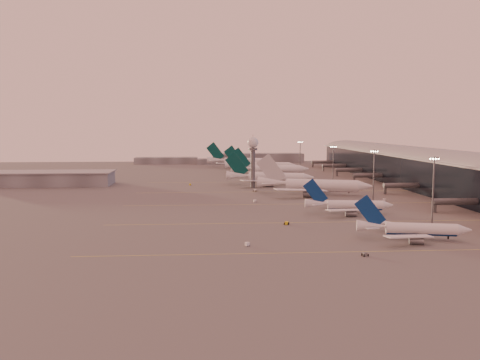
{
  "coord_description": "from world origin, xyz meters",
  "views": [
    {
      "loc": [
        -23.09,
        -173.71,
        35.38
      ],
      "look_at": [
        -6.84,
        58.37,
        10.96
      ],
      "focal_mm": 38.0,
      "sensor_mm": 36.0,
      "label": 1
    }
  ],
  "objects": [
    {
      "name": "hangar",
      "position": [
        -120.0,
        140.0,
        4.32
      ],
      "size": [
        82.0,
        27.0,
        8.5
      ],
      "color": "slate",
      "rests_on": "ground"
    },
    {
      "name": "gsv_tug_hangar",
      "position": [
        44.44,
        159.25,
        0.54
      ],
      "size": [
        4.18,
        3.35,
        1.04
      ],
      "color": "slate",
      "rests_on": "ground"
    },
    {
      "name": "mast_d",
      "position": [
        48.0,
        200.0,
        13.74
      ],
      "size": [
        3.6,
        0.56,
        25.0
      ],
      "color": "#54565B",
      "rests_on": "ground"
    },
    {
      "name": "distant_horizon",
      "position": [
        2.62,
        325.14,
        3.89
      ],
      "size": [
        165.0,
        37.5,
        9.0
      ],
      "color": "slate",
      "rests_on": "ground"
    },
    {
      "name": "radar_tower",
      "position": [
        5.0,
        120.0,
        20.95
      ],
      "size": [
        6.4,
        6.4,
        31.1
      ],
      "color": "#54565B",
      "rests_on": "ground"
    },
    {
      "name": "greentail_c",
      "position": [
        21.3,
        218.88,
        3.72
      ],
      "size": [
        57.61,
        46.17,
        21.06
      ],
      "color": "silver",
      "rests_on": "ground"
    },
    {
      "name": "gsv_tug_far",
      "position": [
        4.49,
        101.43,
        0.57
      ],
      "size": [
        4.05,
        4.51,
        1.11
      ],
      "color": "white",
      "rests_on": "ground"
    },
    {
      "name": "terminal",
      "position": [
        107.88,
        110.09,
        10.52
      ],
      "size": [
        57.0,
        362.0,
        23.04
      ],
      "color": "black",
      "rests_on": "ground"
    },
    {
      "name": "gsv_truck_c",
      "position": [
        0.91,
        62.08,
        1.27
      ],
      "size": [
        6.51,
        3.64,
        2.49
      ],
      "color": "white",
      "rests_on": "ground"
    },
    {
      "name": "mast_b",
      "position": [
        55.0,
        55.0,
        13.74
      ],
      "size": [
        3.6,
        0.56,
        25.0
      ],
      "color": "#54565B",
      "rests_on": "ground"
    },
    {
      "name": "narrowbody_mid",
      "position": [
        35.7,
        28.05,
        2.91
      ],
      "size": [
        36.68,
        29.11,
        14.36
      ],
      "color": "silver",
      "rests_on": "ground"
    },
    {
      "name": "mast_c",
      "position": [
        50.0,
        110.0,
        13.74
      ],
      "size": [
        3.6,
        0.56,
        25.0
      ],
      "color": "#54565B",
      "rests_on": "ground"
    },
    {
      "name": "narrowbody_near",
      "position": [
        42.26,
        -20.78,
        2.83
      ],
      "size": [
        35.35,
        27.91,
        14.0
      ],
      "color": "silver",
      "rests_on": "ground"
    },
    {
      "name": "widebody_white",
      "position": [
        34.09,
        86.75,
        3.69
      ],
      "size": [
        58.47,
        46.13,
        21.28
      ],
      "color": "silver",
      "rests_on": "ground"
    },
    {
      "name": "gsv_catering_a",
      "position": [
        59.93,
        -9.79,
        1.83
      ],
      "size": [
        4.84,
        3.14,
        3.66
      ],
      "color": "yellow",
      "rests_on": "ground"
    },
    {
      "name": "greentail_a",
      "position": [
        16.95,
        132.83,
        3.5
      ],
      "size": [
        54.06,
        43.25,
        19.83
      ],
      "color": "silver",
      "rests_on": "ground"
    },
    {
      "name": "ground",
      "position": [
        0.0,
        0.0,
        0.0
      ],
      "size": [
        700.0,
        700.0,
        0.0
      ],
      "primitive_type": "plane",
      "color": "#5A5758",
      "rests_on": "ground"
    },
    {
      "name": "gsv_truck_d",
      "position": [
        -31.92,
        133.99,
        1.15
      ],
      "size": [
        2.56,
        5.78,
        2.26
      ],
      "color": "yellow",
      "rests_on": "ground"
    },
    {
      "name": "taxiway_markings",
      "position": [
        30.0,
        56.0,
        0.01
      ],
      "size": [
        180.0,
        185.25,
        0.02
      ],
      "color": "#E1D84F",
      "rests_on": "ground"
    },
    {
      "name": "gsv_truck_a",
      "position": [
        -10.19,
        -25.85,
        1.21
      ],
      "size": [
        6.11,
        4.87,
        2.37
      ],
      "color": "white",
      "rests_on": "ground"
    },
    {
      "name": "gsv_catering_b",
      "position": [
        62.97,
        61.35,
        2.27
      ],
      "size": [
        6.02,
        4.11,
        4.54
      ],
      "color": "white",
      "rests_on": "ground"
    },
    {
      "name": "gsv_tug_mid",
      "position": [
        6.47,
        6.14,
        0.57
      ],
      "size": [
        4.41,
        3.44,
        1.11
      ],
      "color": "yellow",
      "rests_on": "ground"
    },
    {
      "name": "greentail_d",
      "position": [
        8.81,
        268.41,
        3.9
      ],
      "size": [
        59.73,
        47.67,
        22.09
      ],
      "color": "silver",
      "rests_on": "ground"
    },
    {
      "name": "greentail_b",
      "position": [
        24.19,
        187.35,
        3.67
      ],
      "size": [
        57.29,
        46.26,
        20.81
      ],
      "color": "silver",
      "rests_on": "ground"
    },
    {
      "name": "gsv_tug_near",
      "position": [
        20.69,
        -40.14,
        0.51
      ],
      "size": [
        2.64,
        3.76,
        0.99
      ],
      "color": "slate",
      "rests_on": "ground"
    },
    {
      "name": "mast_a",
      "position": [
        58.0,
        0.0,
        13.74
      ],
      "size": [
        3.6,
        0.56,
        25.0
      ],
      "color": "#54565B",
      "rests_on": "ground"
    },
    {
      "name": "gsv_truck_b",
      "position": [
        43.36,
        40.59,
        1.07
      ],
      "size": [
        5.53,
        3.46,
        2.1
      ],
      "color": "white",
      "rests_on": "ground"
    }
  ]
}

